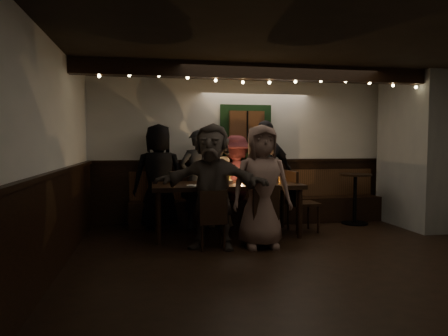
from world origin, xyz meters
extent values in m
cube|color=black|center=(0.00, 0.00, -0.01)|extent=(6.00, 5.00, 0.01)
cube|color=black|center=(0.00, 0.00, 2.60)|extent=(6.00, 5.00, 0.01)
cube|color=silver|center=(0.00, 2.50, 1.30)|extent=(6.00, 0.01, 2.60)
cube|color=silver|center=(-3.00, 0.00, 1.30)|extent=(0.01, 5.00, 2.60)
cube|color=black|center=(0.00, 2.48, 0.55)|extent=(6.00, 0.05, 1.10)
cube|color=black|center=(-2.98, 0.00, 0.55)|extent=(0.05, 5.00, 1.10)
cube|color=slate|center=(2.65, 1.50, 1.30)|extent=(0.70, 1.40, 2.60)
cube|color=black|center=(0.00, 2.23, 0.23)|extent=(4.60, 0.45, 0.45)
cube|color=#3F2915|center=(0.00, 2.41, 0.70)|extent=(4.60, 0.06, 0.50)
cube|color=black|center=(-0.20, 2.44, 1.65)|extent=(0.95, 0.04, 1.00)
cube|color=#3F2915|center=(-0.20, 2.38, 1.65)|extent=(0.64, 0.12, 0.76)
cube|color=black|center=(0.00, 1.00, 2.49)|extent=(6.00, 0.16, 0.22)
sphere|color=#FFE599|center=(-2.60, 0.98, 2.36)|extent=(0.04, 0.04, 0.04)
sphere|color=#FFE599|center=(-2.20, 0.98, 2.38)|extent=(0.04, 0.04, 0.04)
sphere|color=#FFE599|center=(-1.80, 0.98, 2.39)|extent=(0.04, 0.04, 0.04)
sphere|color=#FFE599|center=(-1.40, 0.98, 2.37)|extent=(0.04, 0.04, 0.04)
sphere|color=#FFE599|center=(-1.00, 0.98, 2.35)|extent=(0.04, 0.04, 0.04)
sphere|color=#FFE599|center=(-0.60, 0.98, 2.33)|extent=(0.04, 0.04, 0.04)
sphere|color=#FFE599|center=(-0.20, 0.98, 2.34)|extent=(0.04, 0.04, 0.04)
sphere|color=#FFE599|center=(0.20, 0.98, 2.36)|extent=(0.04, 0.04, 0.04)
sphere|color=#FFE599|center=(0.60, 0.98, 2.38)|extent=(0.04, 0.04, 0.04)
sphere|color=#FFE599|center=(1.00, 0.98, 2.39)|extent=(0.04, 0.04, 0.04)
sphere|color=#FFE599|center=(1.40, 0.98, 2.37)|extent=(0.04, 0.04, 0.04)
sphere|color=#FFE599|center=(1.80, 0.98, 2.35)|extent=(0.04, 0.04, 0.04)
sphere|color=#FFE599|center=(2.20, 0.98, 2.33)|extent=(0.04, 0.04, 0.04)
sphere|color=#FFE599|center=(2.60, 0.98, 2.34)|extent=(0.04, 0.04, 0.04)
cube|color=black|center=(-0.76, 1.40, 0.79)|extent=(2.30, 0.98, 0.07)
cylinder|color=black|center=(-1.82, 1.00, 0.38)|extent=(0.08, 0.08, 0.75)
cylinder|color=black|center=(-1.82, 1.80, 0.38)|extent=(0.08, 0.08, 0.75)
cylinder|color=black|center=(0.30, 1.00, 0.38)|extent=(0.08, 0.08, 0.75)
cylinder|color=black|center=(0.30, 1.80, 0.38)|extent=(0.08, 0.08, 0.75)
cylinder|color=#BF7226|center=(-1.61, 1.50, 0.90)|extent=(0.08, 0.08, 0.15)
cylinder|color=#BF7226|center=(-1.19, 1.24, 0.90)|extent=(0.08, 0.08, 0.15)
cylinder|color=silver|center=(-0.95, 1.54, 0.90)|extent=(0.08, 0.08, 0.15)
cylinder|color=#BF7226|center=(-0.49, 1.26, 0.90)|extent=(0.08, 0.08, 0.15)
cylinder|color=silver|center=(-0.22, 1.58, 0.90)|extent=(0.08, 0.08, 0.15)
cylinder|color=#BF7226|center=(0.06, 1.17, 0.90)|extent=(0.08, 0.08, 0.15)
cylinder|color=white|center=(-1.28, 1.07, 0.83)|extent=(0.28, 0.28, 0.02)
cube|color=#B2B2B7|center=(-0.76, 1.35, 0.85)|extent=(0.18, 0.11, 0.05)
cylinder|color=#990C0C|center=(-0.80, 1.35, 0.91)|extent=(0.04, 0.04, 0.18)
cylinder|color=gold|center=(-0.73, 1.35, 0.91)|extent=(0.04, 0.04, 0.18)
cylinder|color=silver|center=(-0.52, 1.45, 0.86)|extent=(0.05, 0.05, 0.09)
sphere|color=#FFB24C|center=(-0.52, 1.45, 0.93)|extent=(0.03, 0.03, 0.03)
cube|color=black|center=(-1.12, 0.65, 0.38)|extent=(0.38, 0.38, 0.04)
cube|color=black|center=(-1.11, 0.49, 0.61)|extent=(0.37, 0.04, 0.42)
cylinder|color=black|center=(-0.97, 0.81, 0.18)|extent=(0.03, 0.03, 0.36)
cylinder|color=black|center=(-0.96, 0.51, 0.18)|extent=(0.03, 0.03, 0.36)
cylinder|color=black|center=(-1.27, 0.80, 0.18)|extent=(0.03, 0.03, 0.36)
cylinder|color=black|center=(-1.26, 0.50, 0.18)|extent=(0.03, 0.03, 0.36)
cube|color=black|center=(-0.41, 0.69, 0.40)|extent=(0.46, 0.46, 0.04)
cube|color=black|center=(-0.38, 0.51, 0.65)|extent=(0.39, 0.11, 0.45)
cylinder|color=black|center=(-0.28, 0.87, 0.19)|extent=(0.03, 0.03, 0.38)
cylinder|color=black|center=(-0.23, 0.56, 0.19)|extent=(0.03, 0.03, 0.38)
cylinder|color=black|center=(-0.59, 0.81, 0.19)|extent=(0.03, 0.03, 0.38)
cylinder|color=black|center=(-0.54, 0.50, 0.19)|extent=(0.03, 0.03, 0.38)
cube|color=black|center=(0.53, 1.43, 0.46)|extent=(0.47, 0.47, 0.04)
cube|color=black|center=(0.32, 1.42, 0.74)|extent=(0.07, 0.45, 0.52)
cylinder|color=black|center=(0.72, 1.26, 0.22)|extent=(0.04, 0.04, 0.44)
cylinder|color=black|center=(0.35, 1.24, 0.22)|extent=(0.04, 0.04, 0.44)
cylinder|color=black|center=(0.70, 1.62, 0.22)|extent=(0.04, 0.04, 0.44)
cylinder|color=black|center=(0.34, 1.61, 0.22)|extent=(0.04, 0.04, 0.44)
cylinder|color=black|center=(1.67, 1.85, 0.01)|extent=(0.46, 0.46, 0.03)
cylinder|color=black|center=(1.67, 1.85, 0.44)|extent=(0.06, 0.06, 0.89)
cylinder|color=black|center=(1.67, 1.85, 0.89)|extent=(0.57, 0.57, 0.04)
imported|color=black|center=(-1.79, 2.11, 0.89)|extent=(0.89, 0.60, 1.77)
imported|color=black|center=(-1.14, 2.04, 0.84)|extent=(0.67, 0.50, 1.67)
imported|color=beige|center=(-0.85, 2.15, 0.82)|extent=(0.84, 0.68, 1.63)
imported|color=#48191D|center=(-0.44, 2.16, 0.79)|extent=(1.03, 0.60, 1.58)
imported|color=black|center=(0.12, 2.16, 0.93)|extent=(1.18, 0.80, 1.85)
imported|color=#403732|center=(-1.10, 0.69, 0.86)|extent=(1.68, 1.05, 1.73)
imported|color=#74574F|center=(-0.42, 0.60, 0.85)|extent=(0.84, 0.56, 1.71)
camera|label=1|loc=(-1.93, -4.70, 1.46)|focal=32.00mm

